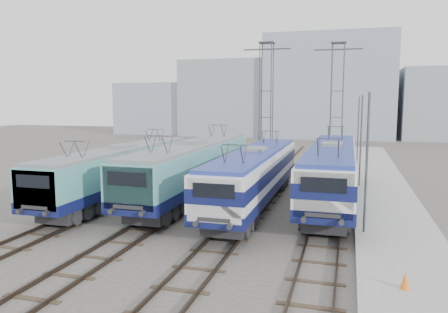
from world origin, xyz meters
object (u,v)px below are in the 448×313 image
locomotive_far_left (121,168)px  catenary_tower_west (266,100)px  catenary_tower_east (337,100)px  mast_rear (358,132)px  mast_front (366,166)px  mast_mid (361,143)px  locomotive_center_left (193,165)px  locomotive_far_right (332,168)px  safety_cone (405,281)px  locomotive_center_right (255,172)px

locomotive_far_left → catenary_tower_west: catenary_tower_west is taller
catenary_tower_east → mast_rear: bearing=43.6°
mast_front → mast_mid: same height
locomotive_center_left → mast_rear: mast_rear is taller
locomotive_far_left → mast_mid: size_ratio=2.45×
locomotive_far_right → mast_rear: mast_rear is taller
mast_mid → mast_rear: size_ratio=1.00×
mast_front → safety_cone: size_ratio=11.67×
locomotive_center_right → safety_cone: bearing=-55.4°
locomotive_far_right → mast_front: mast_front is taller
locomotive_center_left → locomotive_far_right: (9.00, 1.07, 0.05)m
catenary_tower_east → mast_mid: catenary_tower_east is taller
locomotive_center_right → safety_cone: locomotive_center_right is taller
mast_mid → locomotive_center_right: bearing=-130.1°
catenary_tower_west → locomotive_far_right: bearing=-63.0°
locomotive_far_left → safety_cone: locomotive_far_left is taller
locomotive_center_left → catenary_tower_east: catenary_tower_east is taller
mast_rear → safety_cone: mast_rear is taller
locomotive_center_left → locomotive_center_right: size_ratio=1.07×
locomotive_center_right → catenary_tower_west: (-2.25, 15.55, 4.43)m
catenary_tower_west → mast_mid: (8.60, -8.00, -3.14)m
safety_cone → locomotive_center_right: bearing=124.6°
mast_mid → safety_cone: size_ratio=11.67×
mast_rear → locomotive_far_right: bearing=-96.1°
locomotive_far_left → catenary_tower_east: size_ratio=1.43×
locomotive_far_left → mast_mid: (15.35, 7.92, 1.35)m
locomotive_center_left → catenary_tower_west: size_ratio=1.53×
locomotive_far_left → mast_front: mast_front is taller
catenary_tower_east → locomotive_far_right: bearing=-89.1°
locomotive_far_left → catenary_tower_east: (13.25, 17.92, 4.49)m
mast_front → locomotive_center_left: bearing=152.4°
catenary_tower_west → locomotive_center_right: bearing=-81.8°
locomotive_far_right → mast_mid: bearing=70.6°
locomotive_far_left → catenary_tower_west: (6.75, 15.92, 4.49)m
catenary_tower_west → catenary_tower_east: bearing=17.1°
locomotive_center_right → catenary_tower_west: size_ratio=1.44×
locomotive_center_left → safety_cone: bearing=-45.2°
locomotive_center_right → catenary_tower_east: (4.25, 17.55, 4.43)m
locomotive_center_right → locomotive_far_right: (4.50, 2.29, 0.12)m
catenary_tower_west → safety_cone: bearing=-69.8°
locomotive_far_right → locomotive_far_left: bearing=-168.9°
safety_cone → mast_rear: bearing=92.1°
mast_rear → locomotive_center_left: bearing=-120.6°
catenary_tower_west → mast_front: 22.00m
locomotive_far_left → locomotive_center_left: bearing=19.4°
locomotive_center_right → mast_front: mast_front is taller
mast_front → safety_cone: bearing=-79.9°
locomotive_far_right → catenary_tower_west: (-6.75, 13.27, 4.31)m
mast_mid → locomotive_far_right: bearing=-109.4°
locomotive_far_left → locomotive_far_right: locomotive_far_right is taller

